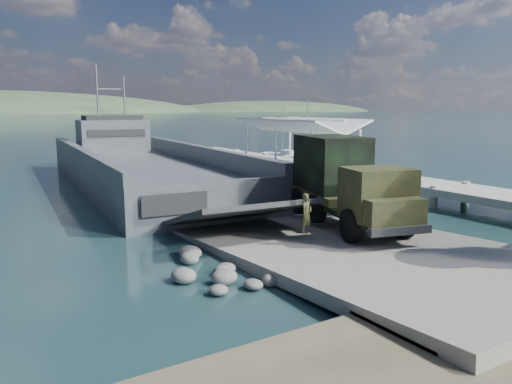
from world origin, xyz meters
name	(u,v)px	position (x,y,z in m)	size (l,w,h in m)	color
ground	(340,250)	(0.00, 0.00, 0.00)	(1400.00, 1400.00, 0.00)	#1C4044
boat_ramp	(356,250)	(0.00, -1.00, 0.25)	(10.00, 18.00, 0.50)	slate
shoreline_rocks	(209,272)	(-6.20, 0.50, 0.00)	(3.20, 5.60, 0.90)	#5E5D5B
distant_headlands	(9,113)	(50.00, 560.00, 0.00)	(1000.00, 240.00, 48.00)	#2C462B
pier	(308,160)	(13.00, 18.77, 1.60)	(6.40, 44.00, 6.10)	#AAAAA0
landing_craft	(142,174)	(-1.02, 22.41, 0.91)	(12.59, 38.20, 11.16)	#41484D
military_truck	(345,181)	(2.25, 2.23, 2.62)	(5.17, 9.58, 4.26)	black
soldier	(306,222)	(-1.50, 0.50, 1.36)	(0.63, 0.42, 1.73)	#202E1A
sailboat_near	(308,160)	(19.92, 27.41, 0.39)	(3.46, 6.22, 7.27)	white
sailboat_far	(283,156)	(20.55, 33.00, 0.36)	(3.47, 5.68, 6.67)	white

